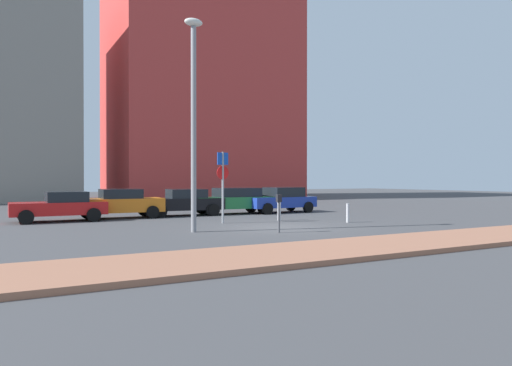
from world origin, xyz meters
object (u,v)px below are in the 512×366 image
(parking_sign_post, at_px, (223,178))
(parking_meter, at_px, (279,208))
(street_lamp, at_px, (194,108))
(traffic_bollard_mid, at_px, (279,210))
(parked_car_orange, at_px, (121,203))
(parked_car_green, at_px, (233,200))
(parked_car_black, at_px, (184,202))
(traffic_bollard_near, at_px, (348,213))
(parked_car_red, at_px, (60,206))
(parked_car_blue, at_px, (281,200))

(parking_sign_post, relative_size, parking_meter, 2.26)
(street_lamp, xyz_separation_m, traffic_bollard_mid, (5.33, 2.63, -4.11))
(parking_sign_post, bearing_deg, parked_car_orange, 124.90)
(parking_sign_post, bearing_deg, parked_car_green, 59.59)
(parked_car_black, xyz_separation_m, street_lamp, (-2.37, -7.68, 3.87))
(street_lamp, height_order, traffic_bollard_near, street_lamp)
(parking_sign_post, relative_size, traffic_bollard_near, 3.69)
(parking_sign_post, distance_m, traffic_bollard_mid, 3.29)
(parked_car_red, distance_m, traffic_bollard_near, 13.34)
(parked_car_orange, xyz_separation_m, parking_sign_post, (3.43, -4.92, 1.25))
(parked_car_orange, distance_m, parked_car_blue, 9.24)
(parked_car_red, bearing_deg, traffic_bollard_mid, -25.95)
(street_lamp, relative_size, traffic_bollard_near, 9.19)
(parked_car_black, relative_size, parking_sign_post, 1.35)
(traffic_bollard_near, bearing_deg, parking_meter, -157.66)
(parked_car_red, height_order, traffic_bollard_mid, parked_car_red)
(parking_sign_post, bearing_deg, street_lamp, -131.94)
(parked_car_red, distance_m, parked_car_orange, 2.90)
(parked_car_green, xyz_separation_m, traffic_bollard_near, (2.28, -7.28, -0.35))
(parked_car_red, height_order, parking_meter, parking_meter)
(traffic_bollard_near, bearing_deg, parking_sign_post, 155.29)
(parked_car_black, xyz_separation_m, traffic_bollard_near, (5.19, -7.38, -0.31))
(parking_meter, relative_size, street_lamp, 0.18)
(parked_car_black, distance_m, street_lamp, 8.92)
(parked_car_blue, distance_m, traffic_bollard_near, 6.92)
(parked_car_green, distance_m, parked_car_blue, 2.95)
(parked_car_green, relative_size, parking_meter, 3.30)
(parked_car_orange, distance_m, traffic_bollard_mid, 8.07)
(traffic_bollard_near, bearing_deg, street_lamp, -177.77)
(parked_car_blue, relative_size, traffic_bollard_mid, 4.29)
(parking_sign_post, xyz_separation_m, parking_meter, (0.27, -4.38, -1.10))
(parked_car_black, height_order, parked_car_green, parked_car_green)
(parking_meter, bearing_deg, parked_car_red, 126.64)
(parked_car_black, bearing_deg, parked_car_orange, -178.52)
(traffic_bollard_near, bearing_deg, parked_car_green, 107.41)
(parked_car_green, distance_m, parking_meter, 9.65)
(traffic_bollard_near, bearing_deg, parked_car_black, 125.10)
(parked_car_orange, distance_m, parked_car_black, 3.41)
(parked_car_black, height_order, street_lamp, street_lamp)
(parked_car_orange, xyz_separation_m, traffic_bollard_near, (8.59, -7.30, -0.34))
(parked_car_red, distance_m, parked_car_green, 9.19)
(parked_car_black, height_order, parking_meter, parked_car_black)
(parked_car_orange, xyz_separation_m, parked_car_green, (6.31, -0.02, 0.01))
(street_lamp, bearing_deg, parking_sign_post, 48.06)
(parking_meter, xyz_separation_m, traffic_bollard_mid, (2.65, 4.35, -0.41))
(parked_car_green, xyz_separation_m, parked_car_blue, (2.92, -0.40, -0.02))
(traffic_bollard_mid, bearing_deg, parked_car_black, 120.37)
(parked_car_green, relative_size, traffic_bollard_mid, 4.58)
(parked_car_black, height_order, parking_sign_post, parking_sign_post)
(parked_car_orange, distance_m, parking_meter, 10.02)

